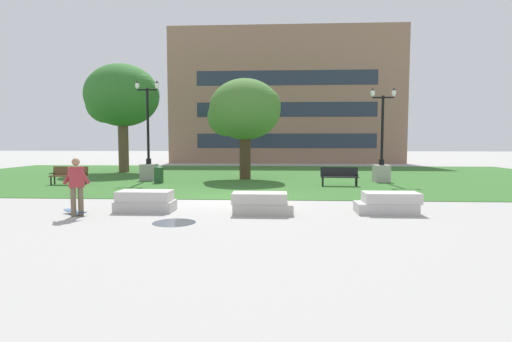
{
  "coord_description": "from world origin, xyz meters",
  "views": [
    {
      "loc": [
        1.77,
        -14.68,
        2.21
      ],
      "look_at": [
        1.04,
        -1.4,
        1.2
      ],
      "focal_mm": 28.0,
      "sensor_mm": 36.0,
      "label": 1
    }
  ],
  "objects_px": {
    "concrete_block_left": "(262,203)",
    "lamp_post_center": "(149,160)",
    "concrete_block_center": "(145,201)",
    "person_skateboarder": "(76,184)",
    "trash_bin": "(159,174)",
    "park_bench_near_left": "(339,175)",
    "lamp_post_left": "(382,163)",
    "concrete_block_right": "(388,203)",
    "skateboard": "(75,212)",
    "park_bench_near_right": "(69,174)"
  },
  "relations": [
    {
      "from": "skateboard",
      "to": "park_bench_near_left",
      "type": "xyz_separation_m",
      "value": [
        9.05,
        8.0,
        0.45
      ]
    },
    {
      "from": "lamp_post_left",
      "to": "trash_bin",
      "type": "distance_m",
      "value": 11.79
    },
    {
      "from": "lamp_post_left",
      "to": "lamp_post_center",
      "type": "height_order",
      "value": "lamp_post_center"
    },
    {
      "from": "concrete_block_right",
      "to": "lamp_post_center",
      "type": "height_order",
      "value": "lamp_post_center"
    },
    {
      "from": "person_skateboarder",
      "to": "skateboard",
      "type": "height_order",
      "value": "person_skateboarder"
    },
    {
      "from": "trash_bin",
      "to": "concrete_block_center",
      "type": "bearing_deg",
      "value": -75.99
    },
    {
      "from": "park_bench_near_right",
      "to": "trash_bin",
      "type": "distance_m",
      "value": 4.35
    },
    {
      "from": "skateboard",
      "to": "lamp_post_left",
      "type": "distance_m",
      "value": 15.36
    },
    {
      "from": "concrete_block_left",
      "to": "person_skateboarder",
      "type": "xyz_separation_m",
      "value": [
        -5.37,
        -0.78,
        0.66
      ]
    },
    {
      "from": "park_bench_near_left",
      "to": "concrete_block_right",
      "type": "bearing_deg",
      "value": -86.93
    },
    {
      "from": "lamp_post_center",
      "to": "lamp_post_left",
      "type": "bearing_deg",
      "value": -0.84
    },
    {
      "from": "concrete_block_center",
      "to": "park_bench_near_right",
      "type": "distance_m",
      "value": 9.42
    },
    {
      "from": "trash_bin",
      "to": "park_bench_near_right",
      "type": "bearing_deg",
      "value": -165.52
    },
    {
      "from": "concrete_block_center",
      "to": "person_skateboarder",
      "type": "relative_size",
      "value": 1.05
    },
    {
      "from": "concrete_block_right",
      "to": "skateboard",
      "type": "distance_m",
      "value": 9.47
    },
    {
      "from": "park_bench_near_left",
      "to": "concrete_block_center",
      "type": "bearing_deg",
      "value": -134.75
    },
    {
      "from": "lamp_post_left",
      "to": "park_bench_near_left",
      "type": "bearing_deg",
      "value": -140.93
    },
    {
      "from": "person_skateboarder",
      "to": "park_bench_near_right",
      "type": "distance_m",
      "value": 9.29
    },
    {
      "from": "concrete_block_center",
      "to": "park_bench_near_left",
      "type": "bearing_deg",
      "value": 45.25
    },
    {
      "from": "park_bench_near_left",
      "to": "trash_bin",
      "type": "height_order",
      "value": "trash_bin"
    },
    {
      "from": "skateboard",
      "to": "park_bench_near_right",
      "type": "relative_size",
      "value": 0.52
    },
    {
      "from": "park_bench_near_right",
      "to": "lamp_post_left",
      "type": "height_order",
      "value": "lamp_post_left"
    },
    {
      "from": "concrete_block_center",
      "to": "lamp_post_left",
      "type": "bearing_deg",
      "value": 43.75
    },
    {
      "from": "concrete_block_left",
      "to": "concrete_block_right",
      "type": "distance_m",
      "value": 3.87
    },
    {
      "from": "trash_bin",
      "to": "lamp_post_left",
      "type": "bearing_deg",
      "value": 5.58
    },
    {
      "from": "concrete_block_center",
      "to": "trash_bin",
      "type": "distance_m",
      "value": 8.39
    },
    {
      "from": "person_skateboarder",
      "to": "lamp_post_left",
      "type": "bearing_deg",
      "value": 42.21
    },
    {
      "from": "park_bench_near_left",
      "to": "skateboard",
      "type": "bearing_deg",
      "value": -138.53
    },
    {
      "from": "person_skateboarder",
      "to": "trash_bin",
      "type": "xyz_separation_m",
      "value": [
        -0.35,
        9.17,
        -0.46
      ]
    },
    {
      "from": "skateboard",
      "to": "trash_bin",
      "type": "xyz_separation_m",
      "value": [
        -0.14,
        8.91,
        0.42
      ]
    },
    {
      "from": "park_bench_near_left",
      "to": "lamp_post_center",
      "type": "distance_m",
      "value": 10.41
    },
    {
      "from": "concrete_block_center",
      "to": "park_bench_near_right",
      "type": "bearing_deg",
      "value": 131.54
    },
    {
      "from": "skateboard",
      "to": "lamp_post_center",
      "type": "distance_m",
      "value": 10.35
    },
    {
      "from": "concrete_block_left",
      "to": "park_bench_near_right",
      "type": "height_order",
      "value": "park_bench_near_right"
    },
    {
      "from": "park_bench_near_right",
      "to": "lamp_post_left",
      "type": "distance_m",
      "value": 16.1
    },
    {
      "from": "lamp_post_center",
      "to": "concrete_block_left",
      "type": "bearing_deg",
      "value": -55.52
    },
    {
      "from": "person_skateboarder",
      "to": "skateboard",
      "type": "xyz_separation_m",
      "value": [
        -0.21,
        0.26,
        -0.88
      ]
    },
    {
      "from": "concrete_block_right",
      "to": "lamp_post_left",
      "type": "xyz_separation_m",
      "value": [
        2.15,
        9.25,
        0.72
      ]
    },
    {
      "from": "person_skateboarder",
      "to": "lamp_post_left",
      "type": "xyz_separation_m",
      "value": [
        11.37,
        10.31,
        0.06
      ]
    },
    {
      "from": "concrete_block_left",
      "to": "park_bench_near_left",
      "type": "height_order",
      "value": "park_bench_near_left"
    },
    {
      "from": "concrete_block_right",
      "to": "trash_bin",
      "type": "height_order",
      "value": "trash_bin"
    },
    {
      "from": "concrete_block_center",
      "to": "concrete_block_left",
      "type": "distance_m",
      "value": 3.7
    },
    {
      "from": "park_bench_near_left",
      "to": "person_skateboarder",
      "type": "bearing_deg",
      "value": -136.95
    },
    {
      "from": "concrete_block_left",
      "to": "lamp_post_center",
      "type": "xyz_separation_m",
      "value": [
        -6.68,
        9.72,
        0.81
      ]
    },
    {
      "from": "concrete_block_center",
      "to": "concrete_block_right",
      "type": "relative_size",
      "value": 0.95
    },
    {
      "from": "concrete_block_right",
      "to": "person_skateboarder",
      "type": "xyz_separation_m",
      "value": [
        -9.22,
        -1.06,
        0.66
      ]
    },
    {
      "from": "person_skateboarder",
      "to": "lamp_post_center",
      "type": "xyz_separation_m",
      "value": [
        -1.31,
        10.5,
        0.15
      ]
    },
    {
      "from": "lamp_post_center",
      "to": "trash_bin",
      "type": "height_order",
      "value": "lamp_post_center"
    },
    {
      "from": "park_bench_near_left",
      "to": "lamp_post_left",
      "type": "height_order",
      "value": "lamp_post_left"
    },
    {
      "from": "person_skateboarder",
      "to": "park_bench_near_right",
      "type": "bearing_deg",
      "value": 119.48
    }
  ]
}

